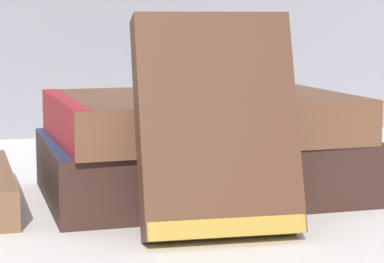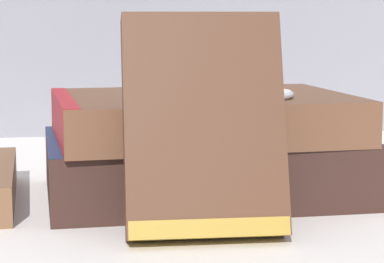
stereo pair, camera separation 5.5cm
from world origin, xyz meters
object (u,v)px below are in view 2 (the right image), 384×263
(book_leaning_front, at_px, (204,133))
(book_flat_bottom, at_px, (198,166))
(reading_glasses, at_px, (140,162))
(pocket_watch, at_px, (261,94))
(book_flat_top, at_px, (196,116))

(book_leaning_front, bearing_deg, book_flat_bottom, 84.38)
(book_flat_bottom, height_order, reading_glasses, book_flat_bottom)
(reading_glasses, bearing_deg, book_leaning_front, -81.53)
(pocket_watch, distance_m, reading_glasses, 0.22)
(book_flat_bottom, distance_m, book_leaning_front, 0.13)
(book_leaning_front, xyz_separation_m, pocket_watch, (0.06, 0.08, 0.02))
(book_flat_top, height_order, reading_glasses, book_flat_top)
(book_flat_bottom, relative_size, book_leaning_front, 1.78)
(book_leaning_front, distance_m, pocket_watch, 0.10)
(pocket_watch, bearing_deg, book_flat_bottom, 140.66)
(book_flat_bottom, distance_m, reading_glasses, 0.16)
(book_flat_bottom, bearing_deg, book_flat_top, -115.67)
(book_flat_top, height_order, book_leaning_front, book_leaning_front)
(book_flat_top, bearing_deg, book_flat_bottom, 62.72)
(book_flat_bottom, relative_size, reading_glasses, 2.75)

